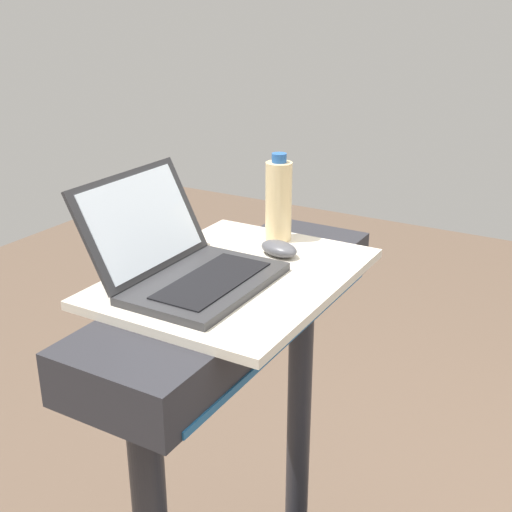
# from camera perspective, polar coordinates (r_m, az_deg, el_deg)

# --- Properties ---
(desk_board) EXTENTS (0.60, 0.46, 0.02)m
(desk_board) POSITION_cam_1_polar(r_m,az_deg,el_deg) (1.46, -1.70, -1.83)
(desk_board) COLOR beige
(desk_board) RESTS_ON treadmill_base
(laptop) EXTENTS (0.34, 0.33, 0.22)m
(laptop) POSITION_cam_1_polar(r_m,az_deg,el_deg) (1.40, -6.19, -0.53)
(laptop) COLOR #2D2D30
(laptop) RESTS_ON desk_board
(computer_mouse) EXTENTS (0.08, 0.11, 0.03)m
(computer_mouse) POSITION_cam_1_polar(r_m,az_deg,el_deg) (1.55, 1.99, 0.65)
(computer_mouse) COLOR #4C4C51
(computer_mouse) RESTS_ON desk_board
(water_bottle) EXTENTS (0.07, 0.07, 0.22)m
(water_bottle) POSITION_cam_1_polar(r_m,az_deg,el_deg) (1.63, 1.97, 4.85)
(water_bottle) COLOR beige
(water_bottle) RESTS_ON desk_board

